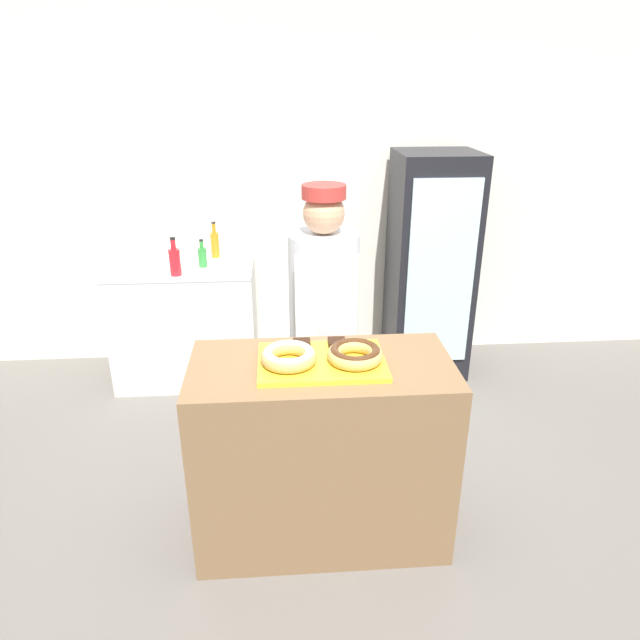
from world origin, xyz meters
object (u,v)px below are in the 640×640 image
at_px(donut_light_glaze, 289,356).
at_px(beverage_fridge, 430,267).
at_px(baker_person, 324,327).
at_px(bottle_green, 202,256).
at_px(brownie_back_right, 337,343).
at_px(donut_chocolate_glaze, 355,353).
at_px(chest_freezer, 187,322).
at_px(bottle_orange, 215,244).
at_px(serving_tray, 322,362).
at_px(brownie_back_left, 302,344).
at_px(bottle_red, 175,261).

xyz_separation_m(donut_light_glaze, beverage_fridge, (1.12, 1.77, -0.18)).
bearing_deg(baker_person, bottle_green, 125.72).
bearing_deg(brownie_back_right, beverage_fridge, 61.19).
relative_size(donut_chocolate_glaze, brownie_back_right, 3.10).
relative_size(chest_freezer, bottle_orange, 3.81).
distance_m(donut_chocolate_glaze, brownie_back_right, 0.18).
height_order(chest_freezer, bottle_orange, bottle_orange).
relative_size(serving_tray, donut_light_glaze, 2.28).
xyz_separation_m(brownie_back_left, bottle_orange, (-0.58, 1.81, 0.00)).
xyz_separation_m(donut_chocolate_glaze, bottle_green, (-0.89, 1.74, -0.05)).
height_order(donut_light_glaze, brownie_back_left, donut_light_glaze).
bearing_deg(bottle_green, donut_light_glaze, -71.39).
xyz_separation_m(beverage_fridge, bottle_orange, (-1.63, 0.21, 0.16)).
distance_m(donut_light_glaze, bottle_red, 1.74).
height_order(donut_chocolate_glaze, bottle_green, bottle_green).
distance_m(brownie_back_left, bottle_red, 1.62).
relative_size(serving_tray, beverage_fridge, 0.34).
bearing_deg(serving_tray, bottle_red, 120.50).
xyz_separation_m(donut_chocolate_glaze, brownie_back_right, (-0.07, 0.17, -0.02)).
bearing_deg(bottle_green, beverage_fridge, 0.76).
height_order(serving_tray, bottle_orange, bottle_orange).
height_order(serving_tray, donut_chocolate_glaze, donut_chocolate_glaze).
xyz_separation_m(brownie_back_left, baker_person, (0.14, 0.47, -0.13)).
distance_m(beverage_fridge, bottle_red, 1.89).
xyz_separation_m(brownie_back_right, bottle_orange, (-0.75, 1.81, 0.00)).
relative_size(baker_person, beverage_fridge, 0.99).
relative_size(brownie_back_right, bottle_red, 0.30).
relative_size(brownie_back_right, beverage_fridge, 0.05).
relative_size(brownie_back_right, baker_person, 0.05).
bearing_deg(serving_tray, chest_freezer, 117.33).
bearing_deg(chest_freezer, bottle_green, -10.05).
xyz_separation_m(serving_tray, beverage_fridge, (0.97, 1.74, -0.13)).
xyz_separation_m(donut_chocolate_glaze, baker_person, (-0.09, 0.64, -0.15)).
xyz_separation_m(serving_tray, bottle_green, (-0.74, 1.72, 0.00)).
xyz_separation_m(donut_chocolate_glaze, bottle_red, (-1.06, 1.56, -0.02)).
xyz_separation_m(baker_person, beverage_fridge, (0.91, 1.13, -0.03)).
relative_size(serving_tray, brownie_back_left, 7.06).
xyz_separation_m(serving_tray, bottle_red, (-0.91, 1.54, 0.03)).
bearing_deg(brownie_back_left, serving_tray, -58.62).
relative_size(baker_person, bottle_orange, 6.12).
bearing_deg(brownie_back_right, bottle_orange, 112.57).
relative_size(serving_tray, chest_freezer, 0.56).
relative_size(beverage_fridge, bottle_red, 6.25).
height_order(serving_tray, baker_person, baker_person).
height_order(donut_light_glaze, brownie_back_right, donut_light_glaze).
xyz_separation_m(chest_freezer, bottle_green, (0.16, -0.03, 0.53)).
bearing_deg(chest_freezer, serving_tray, -62.67).
distance_m(donut_chocolate_glaze, brownie_back_left, 0.29).
bearing_deg(donut_chocolate_glaze, bottle_green, 117.03).
bearing_deg(donut_light_glaze, brownie_back_left, 68.11).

